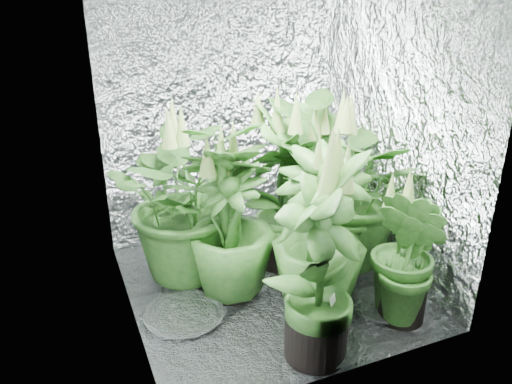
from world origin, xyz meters
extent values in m
plane|color=silver|center=(0.00, 0.00, 0.00)|extent=(1.60, 1.60, 0.00)
cube|color=silver|center=(0.00, 0.80, 1.00)|extent=(1.60, 0.02, 2.00)
cube|color=silver|center=(0.00, -0.80, 1.00)|extent=(1.60, 0.02, 2.00)
cube|color=silver|center=(-0.80, 0.00, 1.00)|extent=(0.02, 1.60, 2.00)
cube|color=silver|center=(0.80, 0.00, 1.00)|extent=(0.02, 1.60, 2.00)
cylinder|color=black|center=(-0.39, 0.31, 0.12)|extent=(0.26, 0.26, 0.24)
cylinder|color=#4C3316|center=(-0.39, 0.31, 0.22)|extent=(0.24, 0.24, 0.03)
imported|color=#1B4416|center=(-0.39, 0.31, 0.53)|extent=(0.95, 0.95, 1.01)
cone|color=olive|center=(-0.39, 0.31, 0.98)|extent=(0.08, 0.08, 0.24)
cylinder|color=black|center=(0.18, 0.22, 0.13)|extent=(0.29, 0.29, 0.26)
cylinder|color=#4C3316|center=(0.18, 0.22, 0.24)|extent=(0.26, 0.26, 0.03)
imported|color=#1B4416|center=(0.18, 0.22, 0.55)|extent=(0.76, 0.76, 1.04)
cone|color=olive|center=(0.18, 0.22, 1.01)|extent=(0.09, 0.09, 0.26)
cylinder|color=black|center=(0.44, 0.36, 0.12)|extent=(0.27, 0.27, 0.24)
cylinder|color=#4C3316|center=(0.44, 0.36, 0.23)|extent=(0.25, 0.25, 0.03)
imported|color=#1B4416|center=(0.44, 0.36, 0.50)|extent=(0.63, 0.63, 0.94)
cone|color=olive|center=(0.44, 0.36, 0.91)|extent=(0.09, 0.09, 0.24)
cylinder|color=black|center=(-0.23, 0.03, 0.13)|extent=(0.30, 0.30, 0.27)
cylinder|color=#4C3316|center=(-0.23, 0.03, 0.25)|extent=(0.28, 0.28, 0.03)
imported|color=#1B4416|center=(-0.23, 0.03, 0.48)|extent=(0.66, 0.66, 0.90)
cone|color=olive|center=(-0.23, 0.03, 0.87)|extent=(0.10, 0.10, 0.27)
cylinder|color=black|center=(0.53, 0.02, 0.13)|extent=(0.29, 0.29, 0.26)
cylinder|color=#4C3316|center=(0.53, 0.02, 0.25)|extent=(0.27, 0.27, 0.03)
imported|color=#1B4416|center=(0.53, 0.02, 0.55)|extent=(1.03, 1.03, 1.04)
cone|color=olive|center=(0.53, 0.02, 1.01)|extent=(0.09, 0.09, 0.26)
cylinder|color=black|center=(-0.04, -0.64, 0.14)|extent=(0.31, 0.31, 0.27)
cylinder|color=#4C3316|center=(-0.04, -0.64, 0.26)|extent=(0.28, 0.28, 0.03)
imported|color=#1B4416|center=(-0.04, -0.64, 0.55)|extent=(0.75, 0.75, 1.04)
cone|color=olive|center=(-0.04, -0.64, 1.00)|extent=(0.10, 0.10, 0.27)
cylinder|color=black|center=(0.54, -0.56, 0.11)|extent=(0.25, 0.25, 0.22)
cylinder|color=#4C3316|center=(0.54, -0.56, 0.20)|extent=(0.23, 0.23, 0.03)
imported|color=#1B4416|center=(0.54, -0.56, 0.40)|extent=(0.42, 0.42, 0.75)
cone|color=olive|center=(0.54, -0.56, 0.73)|extent=(0.08, 0.08, 0.22)
cylinder|color=black|center=(0.16, -0.30, 0.13)|extent=(0.28, 0.28, 0.25)
cylinder|color=#4C3316|center=(0.16, -0.30, 0.24)|extent=(0.26, 0.26, 0.03)
imported|color=#1B4416|center=(0.16, -0.30, 0.48)|extent=(0.68, 0.68, 0.90)
cone|color=olive|center=(0.16, -0.30, 0.87)|extent=(0.09, 0.09, 0.25)
cylinder|color=black|center=(0.62, 0.31, 0.04)|extent=(0.15, 0.15, 0.09)
cylinder|color=black|center=(0.62, 0.31, 0.22)|extent=(0.14, 0.14, 0.11)
cylinder|color=#4C4C51|center=(0.56, 0.34, 0.22)|extent=(0.14, 0.30, 0.32)
torus|color=#4C4C51|center=(0.56, 0.34, 0.22)|extent=(0.14, 0.31, 0.34)
cube|color=white|center=(0.03, -0.67, 0.30)|extent=(0.06, 0.05, 0.08)
camera|label=1|loc=(-1.06, -2.33, 1.68)|focal=35.00mm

